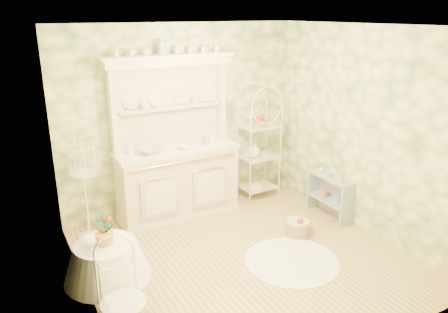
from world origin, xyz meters
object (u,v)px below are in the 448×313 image
kitchen_dresser (176,139)px  floor_basket (298,226)px  cafe_chair (124,306)px  birdcage_stand (85,187)px  side_shelf (330,195)px  round_table (108,272)px  bakers_rack (259,141)px

kitchen_dresser → floor_basket: size_ratio=6.16×
cafe_chair → birdcage_stand: 2.16m
side_shelf → birdcage_stand: (-3.20, 1.02, 0.40)m
birdcage_stand → kitchen_dresser: bearing=5.3°
floor_basket → side_shelf: bearing=16.7°
round_table → birdcage_stand: bearing=84.8°
cafe_chair → side_shelf: bearing=32.8°
bakers_rack → side_shelf: (0.50, -1.13, -0.60)m
side_shelf → round_table: round_table is taller
bakers_rack → floor_basket: (-0.25, -1.35, -0.80)m
birdcage_stand → floor_basket: birdcage_stand is taller
cafe_chair → birdcage_stand: birdcage_stand is taller
kitchen_dresser → cafe_chair: size_ratio=2.76×
bakers_rack → round_table: 3.32m
kitchen_dresser → side_shelf: size_ratio=3.05×
cafe_chair → floor_basket: (2.61, 0.89, -0.29)m
round_table → floor_basket: (2.59, 0.28, -0.28)m
kitchen_dresser → birdcage_stand: 1.39m
kitchen_dresser → bakers_rack: kitchen_dresser is taller
kitchen_dresser → cafe_chair: kitchen_dresser is taller
side_shelf → kitchen_dresser: bearing=152.1°
bakers_rack → cafe_chair: bakers_rack is taller
bakers_rack → side_shelf: bakers_rack is taller
bakers_rack → birdcage_stand: (-2.70, -0.11, -0.19)m
kitchen_dresser → bakers_rack: size_ratio=1.25×
side_shelf → floor_basket: 0.80m
side_shelf → floor_basket: (-0.75, -0.22, -0.20)m
round_table → side_shelf: bearing=8.6°
bakers_rack → kitchen_dresser: bearing=177.2°
round_table → birdcage_stand: size_ratio=0.55×
side_shelf → cafe_chair: cafe_chair is taller
side_shelf → cafe_chair: (-3.36, -1.12, 0.09)m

